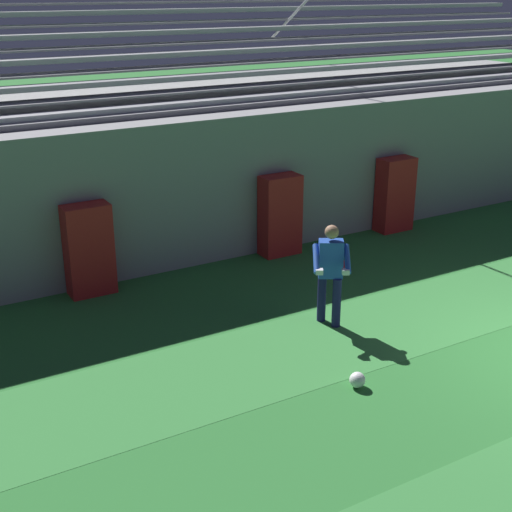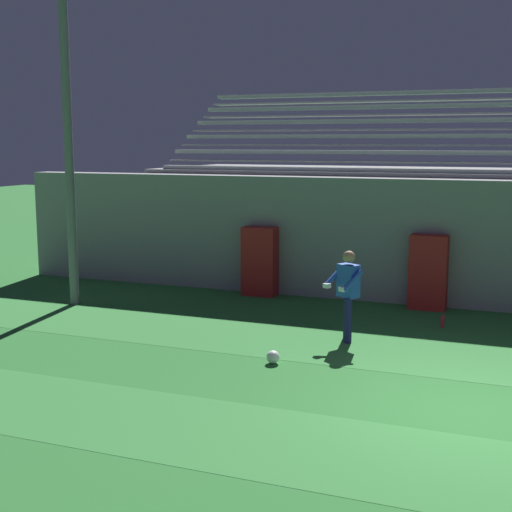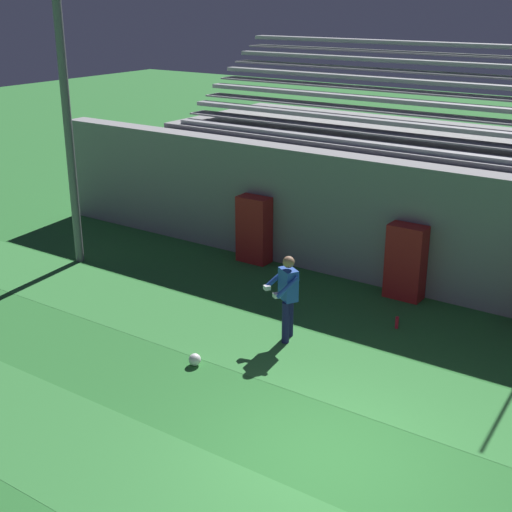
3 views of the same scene
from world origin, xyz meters
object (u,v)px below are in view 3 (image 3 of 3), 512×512
Objects in this scene: padding_pillar_gate_left at (406,262)px; soccer_ball at (195,360)px; goalkeeper at (287,293)px; floodlight_pole at (60,40)px; water_bottle at (397,323)px; padding_pillar_far_left at (254,230)px.

padding_pillar_gate_left is 7.39× the size of soccer_ball.
soccer_ball is at bearing -114.01° from goalkeeper.
soccer_ball is at bearing -23.74° from floodlight_pole.
soccer_ball is 0.92× the size of water_bottle.
soccer_ball is (-1.80, -4.88, -0.70)m from padding_pillar_gate_left.
padding_pillar_far_left is 0.20× the size of floodlight_pole.
water_bottle is (2.31, 3.39, 0.01)m from soccer_ball.
water_bottle is at bearing -71.06° from padding_pillar_gate_left.
padding_pillar_gate_left is at bearing 17.81° from floodlight_pole.
floodlight_pole reaches higher than padding_pillar_far_left.
water_bottle is (1.52, 1.62, -0.83)m from goalkeeper.
padding_pillar_far_left is 6.13m from floodlight_pole.
floodlight_pole is at bearing 173.68° from goalkeeper.
goalkeeper reaches higher than padding_pillar_gate_left.
goalkeeper is (2.90, -3.11, 0.14)m from padding_pillar_far_left.
padding_pillar_far_left is at bearing 161.41° from water_bottle.
padding_pillar_gate_left is 0.97× the size of goalkeeper.
floodlight_pole is 9.49m from water_bottle.
padding_pillar_gate_left is at bearing 69.73° from soccer_ball.
floodlight_pole is at bearing -162.19° from padding_pillar_gate_left.
padding_pillar_far_left reaches higher than soccer_ball.
water_bottle is (4.42, -1.49, -0.69)m from padding_pillar_far_left.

